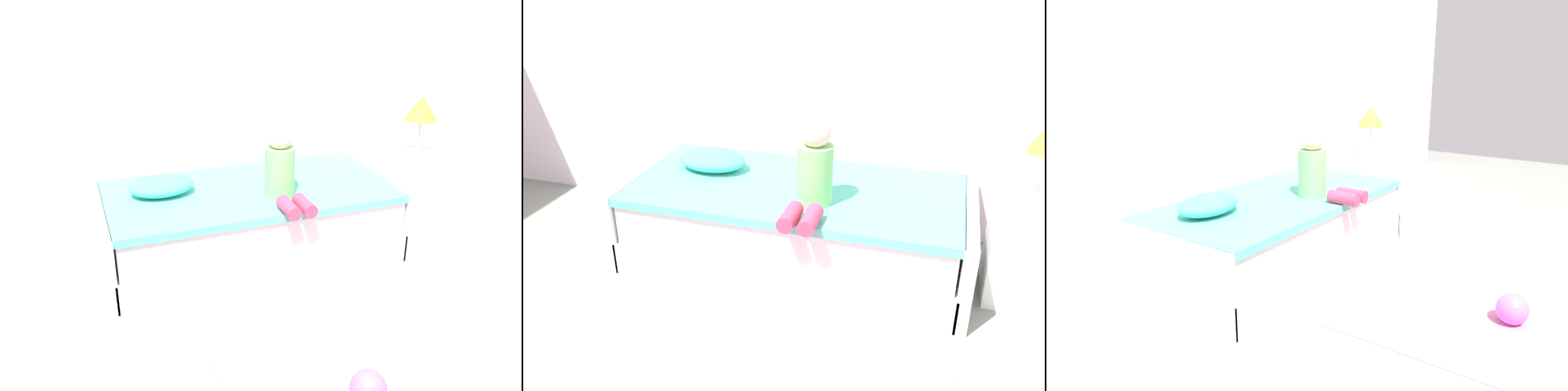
# 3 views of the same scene
# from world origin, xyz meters

# --- Properties ---
(wall_rear) EXTENTS (7.20, 0.10, 2.90)m
(wall_rear) POSITION_xyz_m (0.00, 2.60, 1.45)
(wall_rear) COLOR white
(wall_rear) RESTS_ON ground
(bed) EXTENTS (2.11, 1.00, 0.50)m
(bed) POSITION_xyz_m (-0.61, 2.00, 0.25)
(bed) COLOR white
(bed) RESTS_ON ground
(nightstand) EXTENTS (0.44, 0.44, 0.60)m
(nightstand) POSITION_xyz_m (0.74, 2.00, 0.30)
(nightstand) COLOR white
(nightstand) RESTS_ON ground
(child_figure) EXTENTS (0.20, 0.51, 0.50)m
(child_figure) POSITION_xyz_m (-0.45, 1.77, 0.70)
(child_figure) COLOR #7FC672
(child_figure) RESTS_ON bed
(pillow) EXTENTS (0.44, 0.30, 0.13)m
(pillow) POSITION_xyz_m (-1.20, 2.10, 0.56)
(pillow) COLOR #4CCCBC
(pillow) RESTS_ON bed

